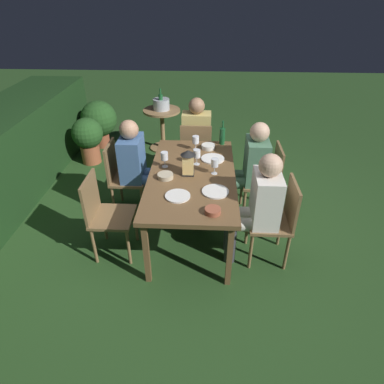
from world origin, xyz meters
name	(u,v)px	position (x,y,z in m)	size (l,w,h in m)	color
ground_plane	(192,230)	(0.00, 0.00, 0.00)	(16.00, 16.00, 0.00)	#26471E
dining_table	(192,179)	(0.00, 0.00, 0.67)	(1.68, 0.88, 0.73)	brown
chair_side_right_b	(123,175)	(0.38, 0.83, 0.49)	(0.42, 0.40, 0.87)	brown
person_in_blue	(138,163)	(0.38, 0.64, 0.64)	(0.38, 0.47, 1.15)	#426699
chair_head_far	(196,150)	(1.09, 0.00, 0.49)	(0.40, 0.42, 0.87)	brown
person_in_mustard	(197,134)	(1.28, 0.00, 0.64)	(0.48, 0.38, 1.15)	tan
chair_side_left_a	(277,218)	(-0.38, -0.83, 0.49)	(0.42, 0.40, 0.87)	brown
person_in_cream	(258,204)	(-0.38, -0.64, 0.64)	(0.38, 0.47, 1.15)	white
chair_side_right_a	(105,213)	(-0.38, 0.83, 0.49)	(0.42, 0.40, 0.87)	brown
chair_side_left_b	(266,178)	(0.38, -0.83, 0.49)	(0.42, 0.40, 0.87)	brown
person_in_green	(250,166)	(0.38, -0.64, 0.64)	(0.38, 0.47, 1.15)	#4C7A5B
lantern_centerpiece	(188,161)	(0.00, 0.04, 0.88)	(0.15, 0.15, 0.27)	black
green_bottle_on_table	(222,135)	(0.76, -0.32, 0.84)	(0.07, 0.07, 0.29)	#195128
wine_glass_a	(215,163)	(0.02, -0.23, 0.85)	(0.08, 0.08, 0.17)	silver
wine_glass_b	(197,154)	(0.22, -0.04, 0.85)	(0.08, 0.08, 0.17)	silver
wine_glass_c	(196,140)	(0.58, -0.01, 0.85)	(0.08, 0.08, 0.17)	silver
wine_glass_d	(164,157)	(0.14, 0.30, 0.85)	(0.08, 0.08, 0.17)	silver
plate_a	(213,159)	(0.34, -0.21, 0.74)	(0.26, 0.26, 0.01)	white
plate_b	(215,191)	(-0.33, -0.23, 0.74)	(0.25, 0.25, 0.01)	white
plate_c	(178,196)	(-0.43, 0.11, 0.74)	(0.23, 0.23, 0.01)	white
bowl_olives	(208,147)	(0.62, -0.16, 0.76)	(0.16, 0.16, 0.05)	silver
bowl_bread	(213,211)	(-0.67, -0.21, 0.75)	(0.14, 0.14, 0.05)	#9E5138
bowl_salad	(165,176)	(-0.10, 0.26, 0.75)	(0.16, 0.16, 0.05)	#BCAD8E
side_table	(162,123)	(2.17, 0.59, 0.45)	(0.59, 0.59, 0.67)	#937047
ice_bucket	(161,104)	(2.17, 0.59, 0.77)	(0.26, 0.26, 0.34)	#B2B7BF
potted_plant_by_hedge	(88,137)	(1.60, 1.65, 0.42)	(0.46, 0.46, 0.71)	#9E5133
potted_plant_corner	(99,120)	(2.21, 1.65, 0.46)	(0.58, 0.58, 0.78)	brown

